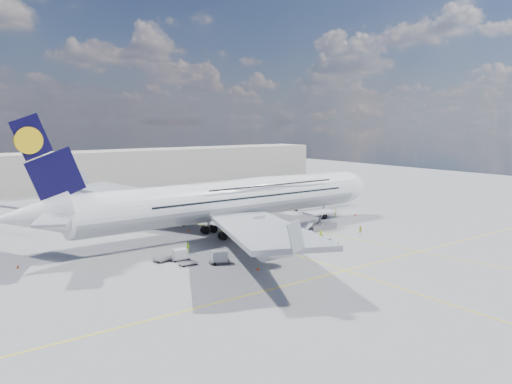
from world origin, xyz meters
TOP-DOWN VIEW (x-y plane):
  - ground at (0.00, 0.00)m, footprint 300.00×300.00m
  - taxi_line_main at (0.00, 0.00)m, footprint 0.25×220.00m
  - taxi_line_cross at (0.00, -20.00)m, footprint 120.00×0.25m
  - taxi_line_diag at (14.00, 10.00)m, footprint 14.16×99.06m
  - airliner at (0.26, 10.00)m, footprint 77.26×79.15m
  - jet_bridge at (29.81, 20.94)m, footprint 18.80×12.10m
  - cargo_loader at (16.82, 2.89)m, footprint 8.53×3.20m
  - terminal at (0.00, 95.00)m, footprint 180.00×16.00m
  - tree_line at (40.00, 140.00)m, footprint 160.00×6.00m
  - dolly_row_a at (-16.81, -0.77)m, footprint 3.00×1.77m
  - dolly_row_b at (-18.85, 0.48)m, footprint 3.76×2.65m
  - dolly_row_c at (-12.73, -5.90)m, footprint 3.54×2.74m
  - dolly_back at (-17.08, -3.86)m, footprint 2.69×1.47m
  - dolly_nose_far at (8.17, -3.07)m, footprint 3.06×2.29m
  - dolly_nose_near at (10.27, -2.71)m, footprint 3.53×2.71m
  - baggage_tug at (1.28, -0.36)m, footprint 2.94×1.58m
  - catering_truck_inner at (-1.93, 23.87)m, footprint 7.80×4.31m
  - catering_truck_outer at (-15.44, 46.39)m, footprint 8.22×5.91m
  - service_van at (8.20, -7.96)m, footprint 2.57×5.50m
  - crew_nose at (29.64, 10.79)m, footprint 0.78×0.84m
  - crew_loader at (20.38, -4.94)m, footprint 0.92×0.98m
  - crew_wing at (-13.57, 2.51)m, footprint 0.64×1.11m
  - crew_van at (10.96, -3.61)m, footprint 0.82×0.95m
  - crew_tug at (-2.67, -7.67)m, footprint 1.33×0.90m
  - cone_nose at (33.65, 8.35)m, footprint 0.45×0.45m
  - cone_wing_left_inner at (-5.41, 16.82)m, footprint 0.44×0.44m
  - cone_wing_left_outer at (-16.13, 35.20)m, footprint 0.40×0.40m
  - cone_wing_right_inner at (-4.52, -2.12)m, footprint 0.44×0.44m
  - cone_wing_right_outer at (-10.11, -12.21)m, footprint 0.44×0.44m
  - cone_tail at (-38.20, 9.91)m, footprint 0.43×0.43m

SIDE VIEW (x-z plane):
  - ground at x=0.00m, z-range 0.00..0.00m
  - taxi_line_main at x=0.00m, z-range 0.00..0.01m
  - taxi_line_cross at x=0.00m, z-range 0.00..0.01m
  - taxi_line_diag at x=14.00m, z-range 0.00..0.01m
  - cone_wing_left_outer at x=-16.13m, z-range -0.01..0.50m
  - cone_tail at x=-38.20m, z-range -0.01..0.53m
  - cone_wing_left_inner at x=-5.41m, z-range -0.01..0.54m
  - cone_wing_right_inner at x=-4.52m, z-range -0.01..0.55m
  - cone_wing_right_outer at x=-10.11m, z-range -0.01..0.56m
  - cone_nose at x=33.65m, z-range -0.01..0.57m
  - dolly_back at x=-17.08m, z-range 0.11..0.50m
  - dolly_nose_near at x=10.27m, z-range 0.13..0.59m
  - dolly_row_b at x=-18.85m, z-range 0.14..0.63m
  - service_van at x=8.20m, z-range 0.00..1.52m
  - baggage_tug at x=1.28m, z-range -0.10..1.66m
  - crew_loader at x=20.38m, z-range 0.00..1.60m
  - crew_van at x=10.96m, z-range 0.00..1.64m
  - crew_wing at x=-13.57m, z-range 0.00..1.77m
  - dolly_nose_far at x=8.17m, z-range 0.06..1.79m
  - crew_tug at x=-2.67m, z-range 0.00..1.91m
  - crew_nose at x=29.64m, z-range 0.00..1.92m
  - dolly_row_a at x=-16.81m, z-range 0.07..1.89m
  - dolly_row_c at x=-12.73m, z-range 0.07..2.06m
  - cargo_loader at x=16.82m, z-range -0.59..3.09m
  - catering_truck_inner at x=-1.93m, z-range -0.12..4.27m
  - catering_truck_outer at x=-15.44m, z-range -0.16..4.36m
  - tree_line at x=40.00m, z-range 0.00..8.00m
  - terminal at x=0.00m, z-range 0.00..12.00m
  - jet_bridge at x=29.81m, z-range 2.60..11.10m
  - airliner at x=0.26m, z-range -4.98..18.72m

